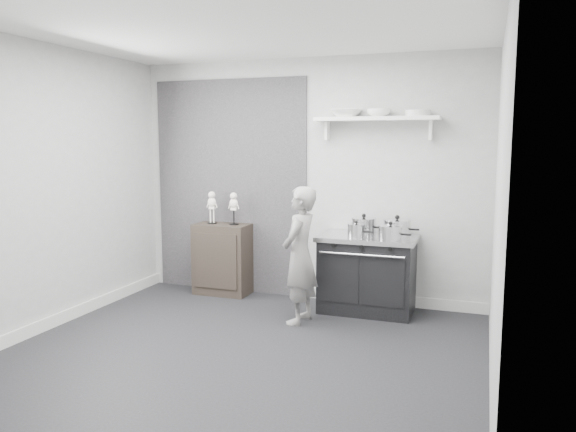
% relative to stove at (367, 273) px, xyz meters
% --- Properties ---
extents(ground, '(4.00, 4.00, 0.00)m').
position_rel_stove_xyz_m(ground, '(-0.77, -1.48, -0.41)').
color(ground, black).
rests_on(ground, ground).
extents(room_shell, '(4.02, 3.62, 2.71)m').
position_rel_stove_xyz_m(room_shell, '(-0.86, -1.33, 1.23)').
color(room_shell, '#9F9F9D').
rests_on(room_shell, ground).
extents(wall_shelf, '(1.30, 0.26, 0.24)m').
position_rel_stove_xyz_m(wall_shelf, '(0.03, 0.20, 1.60)').
color(wall_shelf, white).
rests_on(wall_shelf, room_shell).
extents(stove, '(1.01, 0.63, 0.81)m').
position_rel_stove_xyz_m(stove, '(0.00, 0.00, 0.00)').
color(stove, black).
rests_on(stove, ground).
extents(side_cabinet, '(0.64, 0.37, 0.83)m').
position_rel_stove_xyz_m(side_cabinet, '(-1.74, 0.13, 0.01)').
color(side_cabinet, black).
rests_on(side_cabinet, ground).
extents(child, '(0.36, 0.52, 1.35)m').
position_rel_stove_xyz_m(child, '(-0.55, -0.58, 0.27)').
color(child, gray).
rests_on(child, ground).
extents(pot_back_left, '(0.35, 0.26, 0.22)m').
position_rel_stove_xyz_m(pot_back_left, '(-0.07, 0.10, 0.49)').
color(pot_back_left, silver).
rests_on(pot_back_left, stove).
extents(pot_back_right, '(0.37, 0.28, 0.22)m').
position_rel_stove_xyz_m(pot_back_right, '(0.29, 0.08, 0.49)').
color(pot_back_right, silver).
rests_on(pot_back_right, stove).
extents(pot_front_right, '(0.32, 0.24, 0.19)m').
position_rel_stove_xyz_m(pot_front_right, '(0.26, -0.19, 0.48)').
color(pot_front_right, silver).
rests_on(pot_front_right, stove).
extents(pot_front_center, '(0.27, 0.18, 0.17)m').
position_rel_stove_xyz_m(pot_front_center, '(-0.10, -0.13, 0.47)').
color(pot_front_center, silver).
rests_on(pot_front_center, stove).
extents(skeleton_full, '(0.12, 0.08, 0.43)m').
position_rel_stove_xyz_m(skeleton_full, '(-1.87, 0.13, 0.64)').
color(skeleton_full, white).
rests_on(skeleton_full, side_cabinet).
extents(skeleton_torso, '(0.12, 0.08, 0.43)m').
position_rel_stove_xyz_m(skeleton_torso, '(-1.59, 0.13, 0.64)').
color(skeleton_torso, white).
rests_on(skeleton_torso, side_cabinet).
extents(bowl_large, '(0.33, 0.33, 0.08)m').
position_rel_stove_xyz_m(bowl_large, '(-0.30, 0.19, 1.67)').
color(bowl_large, white).
rests_on(bowl_large, wall_shelf).
extents(bowl_small, '(0.25, 0.25, 0.08)m').
position_rel_stove_xyz_m(bowl_small, '(0.05, 0.19, 1.67)').
color(bowl_small, white).
rests_on(bowl_small, wall_shelf).
extents(plate_stack, '(0.25, 0.25, 0.06)m').
position_rel_stove_xyz_m(plate_stack, '(0.45, 0.19, 1.66)').
color(plate_stack, silver).
rests_on(plate_stack, wall_shelf).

